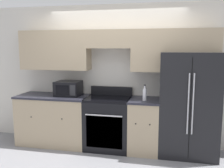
% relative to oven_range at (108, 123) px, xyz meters
% --- Properties ---
extents(ground_plane, '(12.00, 12.00, 0.00)m').
position_rel_oven_range_xyz_m(ground_plane, '(0.07, -0.31, -0.47)').
color(ground_plane, gray).
extents(wall_back, '(8.00, 0.39, 2.60)m').
position_rel_oven_range_xyz_m(wall_back, '(0.08, 0.28, 1.01)').
color(wall_back, beige).
rests_on(wall_back, ground_plane).
extents(lower_cabinets_left, '(1.34, 0.64, 0.93)m').
position_rel_oven_range_xyz_m(lower_cabinets_left, '(-1.05, 0.00, -0.00)').
color(lower_cabinets_left, tan).
rests_on(lower_cabinets_left, ground_plane).
extents(lower_cabinets_right, '(0.53, 0.64, 0.93)m').
position_rel_oven_range_xyz_m(lower_cabinets_right, '(0.65, 0.00, -0.00)').
color(lower_cabinets_right, tan).
rests_on(lower_cabinets_right, ground_plane).
extents(oven_range, '(0.79, 0.65, 1.09)m').
position_rel_oven_range_xyz_m(oven_range, '(0.00, 0.00, 0.00)').
color(oven_range, black).
rests_on(oven_range, ground_plane).
extents(refrigerator, '(0.95, 0.77, 1.74)m').
position_rel_oven_range_xyz_m(refrigerator, '(1.38, 0.06, 0.40)').
color(refrigerator, black).
rests_on(refrigerator, ground_plane).
extents(microwave, '(0.45, 0.40, 0.27)m').
position_rel_oven_range_xyz_m(microwave, '(-0.77, 0.06, 0.59)').
color(microwave, black).
rests_on(microwave, lower_cabinets_left).
extents(bottle, '(0.07, 0.07, 0.27)m').
position_rel_oven_range_xyz_m(bottle, '(0.65, -0.09, 0.57)').
color(bottle, silver).
rests_on(bottle, lower_cabinets_right).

